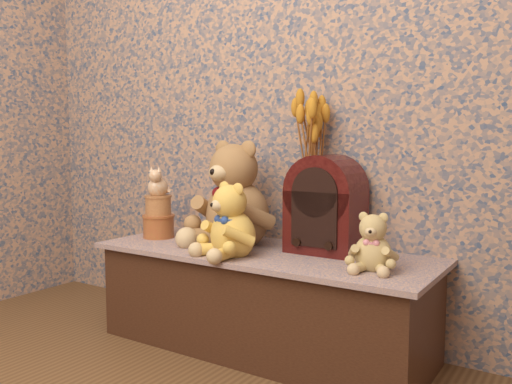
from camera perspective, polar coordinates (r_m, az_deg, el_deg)
display_shelf at (r=2.18m, az=0.73°, el=-11.52°), size 1.39×0.52×0.40m
teddy_large at (r=2.24m, az=-2.04°, el=0.35°), size 0.44×0.50×0.47m
teddy_medium at (r=2.02m, az=-2.52°, el=-2.62°), size 0.33×0.36×0.30m
teddy_small at (r=1.84m, az=12.51°, el=-4.97°), size 0.20×0.23×0.21m
cathedral_radio at (r=2.09m, az=7.56°, el=-1.25°), size 0.28×0.20×0.39m
ceramic_vase at (r=2.18m, az=5.85°, el=-3.49°), size 0.14×0.14×0.19m
dried_stalks at (r=2.15m, az=5.93°, el=4.39°), size 0.28×0.28×0.40m
biscuit_tin_lower at (r=2.44m, az=-10.46°, el=-3.68°), size 0.18×0.18×0.10m
biscuit_tin_upper at (r=2.43m, az=-10.50°, el=-1.47°), size 0.14×0.14×0.09m
cat_figurine at (r=2.42m, az=-10.54°, el=1.18°), size 0.14×0.14×0.14m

